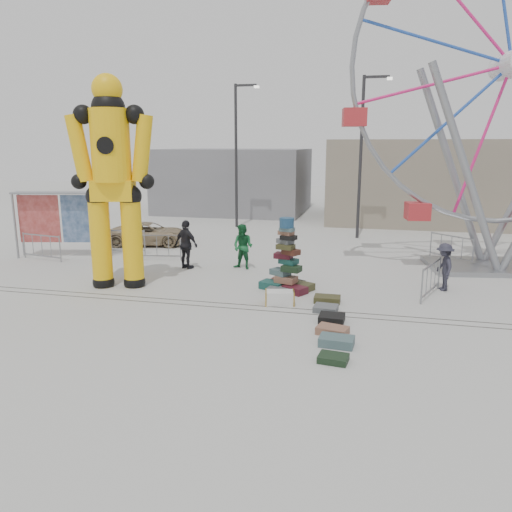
% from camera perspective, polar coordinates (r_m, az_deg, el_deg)
% --- Properties ---
extents(ground, '(90.00, 90.00, 0.00)m').
position_cam_1_polar(ground, '(14.22, -2.60, -6.81)').
color(ground, '#9E9E99').
rests_on(ground, ground).
extents(track_line_near, '(40.00, 0.04, 0.01)m').
position_cam_1_polar(track_line_near, '(14.76, -1.97, -6.04)').
color(track_line_near, '#47443F').
rests_on(track_line_near, ground).
extents(track_line_far, '(40.00, 0.04, 0.01)m').
position_cam_1_polar(track_line_far, '(15.13, -1.58, -5.57)').
color(track_line_far, '#47443F').
rests_on(track_line_far, ground).
extents(building_right, '(12.00, 8.00, 5.00)m').
position_cam_1_polar(building_right, '(33.14, 19.06, 8.11)').
color(building_right, gray).
rests_on(building_right, ground).
extents(building_left, '(10.00, 8.00, 4.40)m').
position_cam_1_polar(building_left, '(36.30, -2.39, 8.64)').
color(building_left, gray).
rests_on(building_left, ground).
extents(lamp_post_right, '(1.41, 0.25, 8.00)m').
position_cam_1_polar(lamp_post_right, '(25.90, 12.12, 11.82)').
color(lamp_post_right, '#2D2D30').
rests_on(lamp_post_right, ground).
extents(lamp_post_left, '(1.41, 0.25, 8.00)m').
position_cam_1_polar(lamp_post_left, '(28.91, -2.11, 12.15)').
color(lamp_post_left, '#2D2D30').
rests_on(lamp_post_left, ground).
extents(suitcase_tower, '(1.89, 1.56, 2.42)m').
position_cam_1_polar(suitcase_tower, '(16.52, 3.51, -1.59)').
color(suitcase_tower, '#1A4F49').
rests_on(suitcase_tower, ground).
extents(crash_test_dummy, '(2.84, 1.25, 7.12)m').
position_cam_1_polar(crash_test_dummy, '(17.06, -16.09, 8.87)').
color(crash_test_dummy, black).
rests_on(crash_test_dummy, ground).
extents(ferris_wheel, '(11.35, 3.50, 13.29)m').
position_cam_1_polar(ferris_wheel, '(20.99, 26.93, 16.30)').
color(ferris_wheel, gray).
rests_on(ferris_wheel, ground).
extents(banner_scaffold, '(3.90, 1.45, 2.79)m').
position_cam_1_polar(banner_scaffold, '(22.65, -21.52, 5.08)').
color(banner_scaffold, gray).
rests_on(banner_scaffold, ground).
extents(steamer_trunk, '(0.96, 0.68, 0.41)m').
position_cam_1_polar(steamer_trunk, '(15.13, 2.73, -4.78)').
color(steamer_trunk, silver).
rests_on(steamer_trunk, ground).
extents(row_case_0, '(0.79, 0.52, 0.19)m').
position_cam_1_polar(row_case_0, '(15.49, 8.14, -4.90)').
color(row_case_0, '#3F3E1F').
rests_on(row_case_0, ground).
extents(row_case_1, '(0.72, 0.64, 0.17)m').
position_cam_1_polar(row_case_1, '(14.67, 7.97, -5.95)').
color(row_case_1, slate).
rests_on(row_case_1, ground).
extents(row_case_2, '(0.71, 0.63, 0.20)m').
position_cam_1_polar(row_case_2, '(13.83, 8.65, -7.06)').
color(row_case_2, black).
rests_on(row_case_2, ground).
extents(row_case_3, '(0.87, 0.67, 0.20)m').
position_cam_1_polar(row_case_3, '(12.99, 8.73, -8.40)').
color(row_case_3, '#91604A').
rests_on(row_case_3, ground).
extents(row_case_4, '(0.86, 0.60, 0.23)m').
position_cam_1_polar(row_case_4, '(12.30, 9.19, -9.59)').
color(row_case_4, '#4A6669').
rests_on(row_case_4, ground).
extents(row_case_5, '(0.71, 0.58, 0.16)m').
position_cam_1_polar(row_case_5, '(11.45, 8.82, -11.49)').
color(row_case_5, '#1A2F1B').
rests_on(row_case_5, ground).
extents(barricade_dummy_a, '(1.98, 0.47, 1.10)m').
position_cam_1_polar(barricade_dummy_a, '(22.61, -23.28, 0.95)').
color(barricade_dummy_a, gray).
rests_on(barricade_dummy_a, ground).
extents(barricade_dummy_b, '(2.00, 0.36, 1.10)m').
position_cam_1_polar(barricade_dummy_b, '(22.65, -15.02, 1.57)').
color(barricade_dummy_b, gray).
rests_on(barricade_dummy_b, ground).
extents(barricade_dummy_c, '(1.98, 0.47, 1.10)m').
position_cam_1_polar(barricade_dummy_c, '(21.15, -11.28, 1.00)').
color(barricade_dummy_c, gray).
rests_on(barricade_dummy_c, ground).
extents(barricade_wheel_front, '(0.80, 1.91, 1.10)m').
position_cam_1_polar(barricade_wheel_front, '(16.76, 19.36, -2.54)').
color(barricade_wheel_front, gray).
rests_on(barricade_wheel_front, ground).
extents(barricade_wheel_back, '(1.52, 1.44, 1.10)m').
position_cam_1_polar(barricade_wheel_back, '(22.08, 21.40, 0.85)').
color(barricade_wheel_back, gray).
rests_on(barricade_wheel_back, ground).
extents(pedestrian_red, '(0.60, 0.41, 1.58)m').
position_cam_1_polar(pedestrian_red, '(18.84, -13.86, 0.20)').
color(pedestrian_red, '#A11F17').
rests_on(pedestrian_red, ground).
extents(pedestrian_green, '(1.00, 0.87, 1.75)m').
position_cam_1_polar(pedestrian_green, '(19.22, -1.50, 1.06)').
color(pedestrian_green, '#165B2E').
rests_on(pedestrian_green, ground).
extents(pedestrian_black, '(1.21, 0.88, 1.90)m').
position_cam_1_polar(pedestrian_black, '(19.43, -7.96, 1.30)').
color(pedestrian_black, black).
rests_on(pedestrian_black, ground).
extents(pedestrian_grey, '(0.77, 1.11, 1.58)m').
position_cam_1_polar(pedestrian_grey, '(17.55, 20.69, -1.17)').
color(pedestrian_grey, '#262633').
rests_on(pedestrian_grey, ground).
extents(parked_suv, '(4.18, 2.57, 1.08)m').
position_cam_1_polar(parked_suv, '(24.48, -12.11, 2.51)').
color(parked_suv, '#9B8664').
rests_on(parked_suv, ground).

